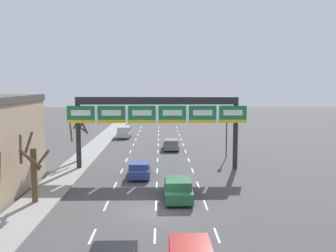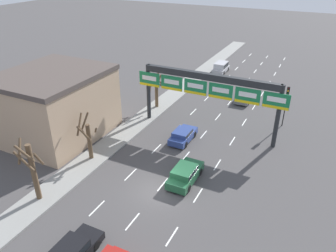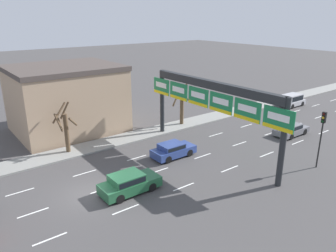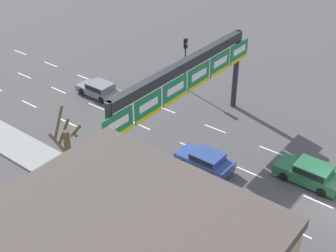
{
  "view_description": "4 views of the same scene",
  "coord_description": "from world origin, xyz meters",
  "views": [
    {
      "loc": [
        0.32,
        -23.04,
        7.98
      ],
      "look_at": [
        0.97,
        9.33,
        4.37
      ],
      "focal_mm": 40.0,
      "sensor_mm": 36.0,
      "label": 1
    },
    {
      "loc": [
        10.56,
        -19.34,
        17.79
      ],
      "look_at": [
        -2.64,
        7.37,
        2.17
      ],
      "focal_mm": 35.0,
      "sensor_mm": 36.0,
      "label": 2
    },
    {
      "loc": [
        19.91,
        -8.07,
        12.2
      ],
      "look_at": [
        -2.28,
        8.75,
        2.75
      ],
      "focal_mm": 35.0,
      "sensor_mm": 36.0,
      "label": 3
    },
    {
      "loc": [
        -23.89,
        -5.45,
        19.97
      ],
      "look_at": [
        -1.74,
        11.84,
        2.42
      ],
      "focal_mm": 50.0,
      "sensor_mm": 36.0,
      "label": 4
    }
  ],
  "objects": [
    {
      "name": "car_green",
      "position": [
        1.52,
        2.33,
        0.79
      ],
      "size": [
        1.93,
        4.43,
        1.48
      ],
      "color": "#235B38",
      "rests_on": "ground_plane"
    },
    {
      "name": "sign_gantry",
      "position": [
        0.0,
        11.77,
        5.45
      ],
      "size": [
        16.65,
        0.7,
        6.83
      ],
      "color": "#232628",
      "rests_on": "ground_plane"
    },
    {
      "name": "lane_dashes",
      "position": [
        -0.0,
        13.5,
        0.01
      ],
      "size": [
        6.72,
        67.0,
        0.01
      ],
      "color": "white",
      "rests_on": "ground_plane"
    },
    {
      "name": "traffic_light_near_gantry",
      "position": [
        7.49,
        17.06,
        3.46
      ],
      "size": [
        0.3,
        0.35,
        4.85
      ],
      "color": "black",
      "rests_on": "ground_plane"
    },
    {
      "name": "tree_bare_closest",
      "position": [
        -8.16,
        1.46,
        2.47
      ],
      "size": [
        2.18,
        2.17,
        4.69
      ],
      "color": "brown",
      "rests_on": "sidewalk_left"
    },
    {
      "name": "car_blue",
      "position": [
        -1.52,
        8.72,
        0.72
      ],
      "size": [
        1.83,
        4.05,
        1.33
      ],
      "color": "navy",
      "rests_on": "ground_plane"
    },
    {
      "name": "ground_plane",
      "position": [
        0.0,
        0.0,
        0.0
      ],
      "size": [
        220.0,
        220.0,
        0.0
      ],
      "primitive_type": "plane",
      "color": "#474444"
    },
    {
      "name": "tree_bare_third",
      "position": [
        -8.1,
        15.19,
        2.59
      ],
      "size": [
        2.02,
        1.71,
        5.26
      ],
      "color": "brown",
      "rests_on": "sidewalk_left"
    },
    {
      "name": "car_grey",
      "position": [
        1.58,
        22.24,
        0.7
      ],
      "size": [
        1.9,
        4.14,
        1.29
      ],
      "color": "slate",
      "rests_on": "ground_plane"
    }
  ]
}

